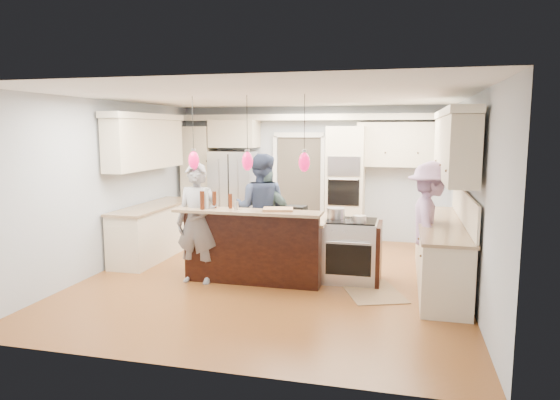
# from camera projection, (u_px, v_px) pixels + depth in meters

# --- Properties ---
(ground_plane) EXTENTS (6.00, 6.00, 0.00)m
(ground_plane) POSITION_uv_depth(u_px,v_px,m) (274.00, 278.00, 7.57)
(ground_plane) COLOR brown
(ground_plane) RESTS_ON ground
(room_shell) EXTENTS (5.54, 6.04, 2.72)m
(room_shell) POSITION_uv_depth(u_px,v_px,m) (274.00, 158.00, 7.31)
(room_shell) COLOR #B2BCC6
(room_shell) RESTS_ON ground
(refrigerator) EXTENTS (0.90, 0.70, 1.80)m
(refrigerator) POSITION_uv_depth(u_px,v_px,m) (234.00, 195.00, 10.35)
(refrigerator) COLOR #B7B7BC
(refrigerator) RESTS_ON ground
(oven_column) EXTENTS (0.72, 0.69, 2.30)m
(oven_column) POSITION_uv_depth(u_px,v_px,m) (345.00, 185.00, 9.79)
(oven_column) COLOR beige
(oven_column) RESTS_ON ground
(back_upper_cabinets) EXTENTS (5.30, 0.61, 2.54)m
(back_upper_cabinets) POSITION_uv_depth(u_px,v_px,m) (273.00, 158.00, 10.17)
(back_upper_cabinets) COLOR beige
(back_upper_cabinets) RESTS_ON ground
(right_counter_run) EXTENTS (0.64, 3.10, 2.51)m
(right_counter_run) POSITION_uv_depth(u_px,v_px,m) (445.00, 213.00, 7.12)
(right_counter_run) COLOR beige
(right_counter_run) RESTS_ON ground
(left_cabinets) EXTENTS (0.64, 2.30, 2.51)m
(left_cabinets) POSITION_uv_depth(u_px,v_px,m) (152.00, 197.00, 8.77)
(left_cabinets) COLOR beige
(left_cabinets) RESTS_ON ground
(kitchen_island) EXTENTS (2.10, 1.46, 1.12)m
(kitchen_island) POSITION_uv_depth(u_px,v_px,m) (260.00, 245.00, 7.63)
(kitchen_island) COLOR black
(kitchen_island) RESTS_ON ground
(island_range) EXTENTS (0.82, 0.71, 0.92)m
(island_range) POSITION_uv_depth(u_px,v_px,m) (353.00, 251.00, 7.37)
(island_range) COLOR #B7B7BC
(island_range) RESTS_ON ground
(pendant_lights) EXTENTS (1.75, 0.15, 1.03)m
(pendant_lights) POSITION_uv_depth(u_px,v_px,m) (247.00, 161.00, 6.89)
(pendant_lights) COLOR black
(pendant_lights) RESTS_ON ground
(person_bar_end) EXTENTS (0.65, 0.44, 1.76)m
(person_bar_end) POSITION_uv_depth(u_px,v_px,m) (197.00, 223.00, 7.26)
(person_bar_end) COLOR gray
(person_bar_end) RESTS_ON ground
(person_far_left) EXTENTS (0.91, 0.71, 1.84)m
(person_far_left) POSITION_uv_depth(u_px,v_px,m) (261.00, 209.00, 8.36)
(person_far_left) COLOR #2B3653
(person_far_left) RESTS_ON ground
(person_far_right) EXTENTS (0.98, 0.51, 1.59)m
(person_far_right) POSITION_uv_depth(u_px,v_px,m) (267.00, 216.00, 8.36)
(person_far_right) COLOR #476164
(person_far_right) RESTS_ON ground
(person_range_side) EXTENTS (0.72, 1.19, 1.79)m
(person_range_side) POSITION_uv_depth(u_px,v_px,m) (430.00, 224.00, 7.15)
(person_range_side) COLOR #B28CBD
(person_range_side) RESTS_ON ground
(floor_rug) EXTENTS (1.03, 1.22, 0.01)m
(floor_rug) POSITION_uv_depth(u_px,v_px,m) (372.00, 292.00, 6.90)
(floor_rug) COLOR #88684A
(floor_rug) RESTS_ON ground
(water_bottle) EXTENTS (0.07, 0.07, 0.30)m
(water_bottle) POSITION_uv_depth(u_px,v_px,m) (206.00, 198.00, 7.06)
(water_bottle) COLOR silver
(water_bottle) RESTS_ON kitchen_island
(beer_bottle_a) EXTENTS (0.07, 0.07, 0.24)m
(beer_bottle_a) POSITION_uv_depth(u_px,v_px,m) (214.00, 200.00, 7.13)
(beer_bottle_a) COLOR #461C0C
(beer_bottle_a) RESTS_ON kitchen_island
(beer_bottle_b) EXTENTS (0.07, 0.07, 0.26)m
(beer_bottle_b) POSITION_uv_depth(u_px,v_px,m) (202.00, 200.00, 6.99)
(beer_bottle_b) COLOR #461C0C
(beer_bottle_b) RESTS_ON kitchen_island
(beer_bottle_c) EXTENTS (0.06, 0.06, 0.21)m
(beer_bottle_c) POSITION_uv_depth(u_px,v_px,m) (230.00, 201.00, 7.10)
(beer_bottle_c) COLOR #461C0C
(beer_bottle_c) RESTS_ON kitchen_island
(drink_can) EXTENTS (0.08, 0.08, 0.11)m
(drink_can) POSITION_uv_depth(u_px,v_px,m) (236.00, 206.00, 6.98)
(drink_can) COLOR #B7B7BC
(drink_can) RESTS_ON kitchen_island
(cutting_board) EXTENTS (0.46, 0.37, 0.03)m
(cutting_board) POSITION_uv_depth(u_px,v_px,m) (278.00, 209.00, 6.92)
(cutting_board) COLOR #B37F52
(cutting_board) RESTS_ON kitchen_island
(pot_large) EXTENTS (0.27, 0.27, 0.16)m
(pot_large) POSITION_uv_depth(u_px,v_px,m) (336.00, 213.00, 7.44)
(pot_large) COLOR #B7B7BC
(pot_large) RESTS_ON island_range
(pot_small) EXTENTS (0.20, 0.20, 0.10)m
(pot_small) POSITION_uv_depth(u_px,v_px,m) (360.00, 219.00, 7.12)
(pot_small) COLOR #B7B7BC
(pot_small) RESTS_ON island_range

